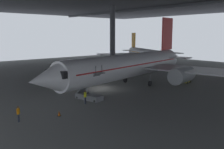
% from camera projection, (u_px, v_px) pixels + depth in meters
% --- Properties ---
extents(ground_plane, '(110.00, 110.00, 0.00)m').
position_uv_depth(ground_plane, '(101.00, 88.00, 41.77)').
color(ground_plane, slate).
extents(airplane_main, '(38.26, 39.14, 12.17)m').
position_uv_depth(airplane_main, '(130.00, 66.00, 43.01)').
color(airplane_main, white).
rests_on(airplane_main, ground_plane).
extents(boarding_stairs, '(4.53, 2.20, 4.81)m').
position_uv_depth(boarding_stairs, '(89.00, 94.00, 34.63)').
color(boarding_stairs, slate).
rests_on(boarding_stairs, ground_plane).
extents(crew_worker_near_nose, '(0.45, 0.39, 1.66)m').
position_uv_depth(crew_worker_near_nose, '(18.00, 113.00, 25.64)').
color(crew_worker_near_nose, '#232838').
rests_on(crew_worker_near_nose, ground_plane).
extents(crew_worker_by_stairs, '(0.38, 0.48, 1.77)m').
position_uv_depth(crew_worker_by_stairs, '(85.00, 96.00, 32.34)').
color(crew_worker_by_stairs, '#232838').
rests_on(crew_worker_by_stairs, ground_plane).
extents(airplane_distant, '(26.86, 27.02, 9.35)m').
position_uv_depth(airplane_distant, '(144.00, 53.00, 77.83)').
color(airplane_distant, white).
rests_on(airplane_distant, ground_plane).
extents(traffic_cone_orange, '(0.36, 0.36, 0.60)m').
position_uv_depth(traffic_cone_orange, '(59.00, 113.00, 27.62)').
color(traffic_cone_orange, black).
rests_on(traffic_cone_orange, ground_plane).
extents(baggage_tug, '(1.71, 2.42, 0.90)m').
position_uv_depth(baggage_tug, '(186.00, 80.00, 46.34)').
color(baggage_tug, yellow).
rests_on(baggage_tug, ground_plane).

